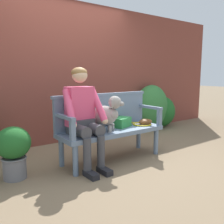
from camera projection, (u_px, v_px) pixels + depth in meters
name	position (u px, v px, depth m)	size (l,w,h in m)	color
ground_plane	(112.00, 159.00, 3.61)	(40.00, 40.00, 0.00)	#7A664C
brick_garden_fence	(65.00, 72.00, 4.56)	(8.00, 0.30, 2.52)	brown
hedge_bush_far_left	(161.00, 111.00, 5.76)	(0.72, 0.60, 0.72)	#1E5B23
hedge_bush_far_right	(151.00, 107.00, 5.52)	(0.85, 0.60, 0.99)	#337538
garden_bench	(112.00, 133.00, 3.54)	(1.56, 0.52, 0.45)	slate
bench_backrest	(103.00, 110.00, 3.68)	(1.60, 0.06, 0.50)	slate
bench_armrest_left_end	(67.00, 122.00, 3.00)	(0.06, 0.52, 0.28)	slate
bench_armrest_right_end	(153.00, 111.00, 3.87)	(0.06, 0.52, 0.28)	slate
person_seated	(83.00, 114.00, 3.20)	(0.56, 0.66, 1.32)	black
dog_on_bench	(107.00, 113.00, 3.39)	(0.39, 0.46, 0.49)	gray
tennis_racket	(141.00, 124.00, 3.86)	(0.37, 0.58, 0.03)	yellow
baseball_glove	(145.00, 122.00, 3.85)	(0.22, 0.17, 0.09)	brown
sports_bag	(121.00, 122.00, 3.69)	(0.28, 0.20, 0.14)	#2D8E42
potted_plant	(14.00, 149.00, 2.90)	(0.41, 0.41, 0.63)	slate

